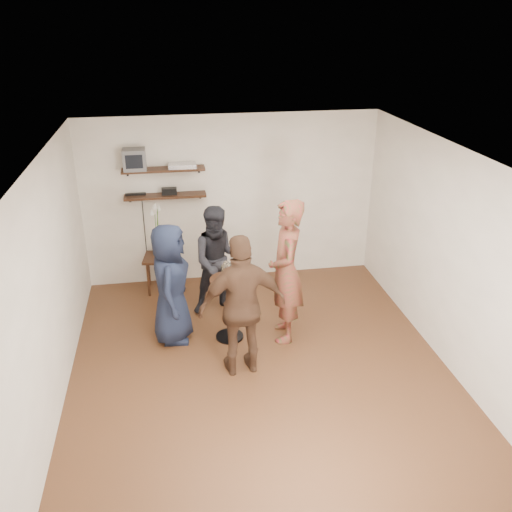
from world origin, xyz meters
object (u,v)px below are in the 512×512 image
(person_plaid, at_px, (286,272))
(person_brown, at_px, (243,306))
(dvd_deck, at_px, (182,165))
(person_dark, at_px, (219,261))
(person_navy, at_px, (171,284))
(drinks_table, at_px, (229,300))
(crt_monitor, at_px, (134,159))
(side_table, at_px, (160,262))
(radio, at_px, (169,191))

(person_plaid, relative_size, person_brown, 1.09)
(dvd_deck, height_order, person_brown, dvd_deck)
(person_dark, bearing_deg, person_navy, -141.05)
(dvd_deck, bearing_deg, drinks_table, -75.36)
(crt_monitor, height_order, drinks_table, crt_monitor)
(drinks_table, xyz_separation_m, person_brown, (0.08, -0.73, 0.32))
(person_navy, bearing_deg, side_table, 14.48)
(crt_monitor, bearing_deg, drinks_table, -56.89)
(person_navy, bearing_deg, crt_monitor, 22.25)
(radio, relative_size, person_navy, 0.14)
(side_table, xyz_separation_m, person_navy, (0.15, -1.42, 0.33))
(drinks_table, relative_size, person_plaid, 0.46)
(person_brown, bearing_deg, dvd_deck, -83.93)
(person_plaid, bearing_deg, crt_monitor, -127.98)
(crt_monitor, height_order, radio, crt_monitor)
(dvd_deck, bearing_deg, person_brown, -77.86)
(crt_monitor, xyz_separation_m, person_plaid, (1.84, -1.79, -1.07))
(radio, distance_m, person_plaid, 2.33)
(dvd_deck, height_order, person_dark, dvd_deck)
(crt_monitor, distance_m, person_navy, 2.05)
(radio, bearing_deg, crt_monitor, 180.00)
(crt_monitor, relative_size, radio, 1.45)
(person_dark, relative_size, person_brown, 0.90)
(crt_monitor, relative_size, side_table, 0.57)
(dvd_deck, distance_m, person_brown, 2.70)
(person_dark, distance_m, person_navy, 0.92)
(radio, relative_size, person_dark, 0.14)
(person_dark, relative_size, person_navy, 0.98)
(crt_monitor, bearing_deg, person_dark, -42.58)
(dvd_deck, bearing_deg, radio, 180.00)
(person_dark, bearing_deg, person_brown, -88.78)
(side_table, height_order, person_dark, person_dark)
(person_dark, bearing_deg, drinks_table, -90.00)
(side_table, bearing_deg, drinks_table, -60.21)
(dvd_deck, bearing_deg, side_table, -155.98)
(dvd_deck, xyz_separation_m, drinks_table, (0.45, -1.71, -1.34))
(side_table, xyz_separation_m, person_brown, (0.95, -2.25, 0.41))
(dvd_deck, relative_size, radio, 1.82)
(crt_monitor, bearing_deg, person_plaid, -44.19)
(drinks_table, bearing_deg, person_navy, 171.55)
(radio, distance_m, person_dark, 1.37)
(dvd_deck, height_order, person_navy, dvd_deck)
(person_brown, bearing_deg, crt_monitor, -69.99)
(person_dark, height_order, person_navy, person_navy)
(radio, bearing_deg, person_navy, -92.30)
(dvd_deck, distance_m, radio, 0.43)
(person_dark, bearing_deg, radio, 118.22)
(crt_monitor, distance_m, person_brown, 2.95)
(dvd_deck, distance_m, person_navy, 1.96)
(drinks_table, height_order, person_navy, person_navy)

